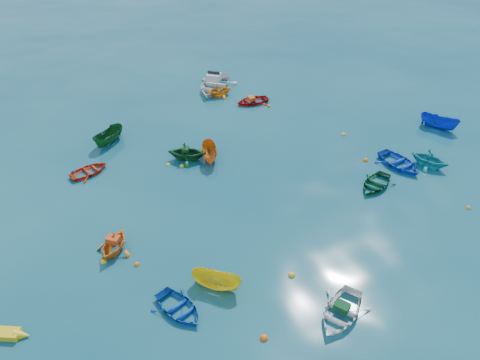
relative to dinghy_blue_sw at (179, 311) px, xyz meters
name	(u,v)px	position (x,y,z in m)	size (l,w,h in m)	color
ground	(277,229)	(7.37, 3.07, 0.00)	(160.00, 160.00, 0.00)	#0B3D51
dinghy_blue_sw	(179,311)	(0.00, 0.00, 0.00)	(2.07, 2.90, 0.60)	#0D40A7
dinghy_white_near	(340,315)	(6.92, -3.73, 0.00)	(2.40, 3.36, 0.70)	white
dinghy_blue_se	(399,166)	(18.55, 5.05, 0.00)	(2.49, 3.48, 0.72)	#0F3DBE
dinghy_orange_w	(115,251)	(-1.76, 5.58, 0.00)	(2.13, 2.47, 1.30)	orange
sampan_yellow_mid	(217,287)	(2.28, 0.58, 0.00)	(1.03, 2.74, 1.06)	yellow
dinghy_green_e	(375,186)	(15.41, 3.89, 0.00)	(2.17, 3.03, 0.63)	#13542C
dinghy_cyan_se	(428,166)	(20.43, 4.15, 0.00)	(2.29, 2.65, 1.40)	teal
dinghy_red_nw	(90,173)	(-1.40, 14.02, 0.00)	(1.96, 2.74, 0.57)	red
sampan_orange_n	(210,159)	(6.86, 11.95, 0.00)	(1.08, 2.87, 1.11)	#CF6413
dinghy_green_n	(188,159)	(5.35, 12.59, 0.00)	(2.39, 2.77, 1.46)	#114A20
dinghy_red_ne	(252,103)	(13.85, 18.63, 0.00)	(2.12, 2.97, 0.62)	#B2100E
sampan_blue_far	(438,128)	(25.24, 7.93, 0.00)	(1.15, 3.06, 1.18)	#0F2DBE
dinghy_orange_far	(219,96)	(11.84, 21.30, 0.00)	(2.17, 2.51, 1.32)	orange
sampan_green_far	(110,143)	(0.85, 17.46, 0.00)	(1.16, 3.08, 1.19)	#114A1B
motorboat_white	(214,89)	(12.01, 22.81, 0.00)	(3.65, 5.10, 1.66)	silver
tarp_green_a	(342,307)	(7.01, -3.67, 0.52)	(0.73, 0.55, 0.35)	#0F3F1D
tarp_orange_a	(113,239)	(-1.73, 5.61, 0.83)	(0.72, 0.54, 0.35)	#D44315
tarp_green_b	(185,149)	(5.27, 12.64, 0.87)	(0.59, 0.45, 0.29)	#104016
tarp_orange_b	(251,98)	(13.75, 18.63, 0.47)	(0.66, 0.50, 0.32)	#D45815
buoy_or_a	(264,338)	(2.96, -3.24, 0.00)	(0.39, 0.39, 0.39)	#E9540C
buoy_ye_a	(292,276)	(6.18, -0.48, 0.00)	(0.38, 0.38, 0.38)	gold
buoy_or_b	(468,208)	(19.16, -0.61, 0.00)	(0.31, 0.31, 0.31)	orange
buoy_ye_b	(104,262)	(-2.55, 4.99, 0.00)	(0.35, 0.35, 0.35)	yellow
buoy_or_c	(137,265)	(-0.98, 3.97, 0.00)	(0.31, 0.31, 0.31)	#D5620B
buoy_ye_c	(168,165)	(3.83, 12.55, 0.00)	(0.29, 0.29, 0.29)	yellow
buoy_or_d	(365,161)	(16.86, 6.65, 0.00)	(0.39, 0.39, 0.39)	orange
buoy_ye_d	(182,166)	(4.66, 11.92, 0.00)	(0.32, 0.32, 0.32)	yellow
buoy_or_e	(269,107)	(14.80, 17.32, 0.00)	(0.34, 0.34, 0.34)	#D5630B
buoy_ye_e	(343,135)	(17.68, 10.40, 0.00)	(0.34, 0.34, 0.34)	gold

